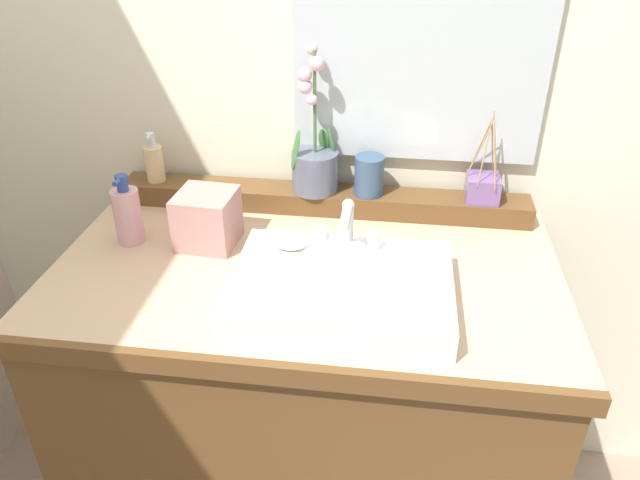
{
  "coord_description": "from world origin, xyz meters",
  "views": [
    {
      "loc": [
        0.18,
        -1.11,
        1.6
      ],
      "look_at": [
        0.04,
        -0.04,
        0.96
      ],
      "focal_mm": 33.78,
      "sensor_mm": 36.0,
      "label": 1
    }
  ],
  "objects_px": {
    "tissue_box": "(207,219)",
    "soap_bar": "(290,244)",
    "tumbler_cup": "(369,175)",
    "reed_diffuser": "(482,187)",
    "soap_dispenser": "(154,162)",
    "potted_plant": "(315,160)",
    "lotion_bottle": "(128,214)",
    "sink_basin": "(341,291)"
  },
  "relations": [
    {
      "from": "sink_basin",
      "to": "lotion_bottle",
      "type": "bearing_deg",
      "value": 160.72
    },
    {
      "from": "tumbler_cup",
      "to": "reed_diffuser",
      "type": "distance_m",
      "value": 0.28
    },
    {
      "from": "soap_dispenser",
      "to": "lotion_bottle",
      "type": "height_order",
      "value": "soap_dispenser"
    },
    {
      "from": "soap_bar",
      "to": "lotion_bottle",
      "type": "bearing_deg",
      "value": 167.98
    },
    {
      "from": "sink_basin",
      "to": "lotion_bottle",
      "type": "relative_size",
      "value": 2.58
    },
    {
      "from": "soap_bar",
      "to": "potted_plant",
      "type": "relative_size",
      "value": 0.19
    },
    {
      "from": "potted_plant",
      "to": "sink_basin",
      "type": "bearing_deg",
      "value": -74.66
    },
    {
      "from": "sink_basin",
      "to": "reed_diffuser",
      "type": "relative_size",
      "value": 1.92
    },
    {
      "from": "soap_bar",
      "to": "lotion_bottle",
      "type": "xyz_separation_m",
      "value": [
        -0.4,
        0.08,
        -0.0
      ]
    },
    {
      "from": "tumbler_cup",
      "to": "reed_diffuser",
      "type": "relative_size",
      "value": 0.44
    },
    {
      "from": "soap_bar",
      "to": "soap_dispenser",
      "type": "bearing_deg",
      "value": 143.46
    },
    {
      "from": "potted_plant",
      "to": "tissue_box",
      "type": "relative_size",
      "value": 2.82
    },
    {
      "from": "soap_dispenser",
      "to": "tissue_box",
      "type": "bearing_deg",
      "value": -45.53
    },
    {
      "from": "reed_diffuser",
      "to": "soap_dispenser",
      "type": "bearing_deg",
      "value": 179.92
    },
    {
      "from": "lotion_bottle",
      "to": "tissue_box",
      "type": "distance_m",
      "value": 0.19
    },
    {
      "from": "lotion_bottle",
      "to": "soap_bar",
      "type": "bearing_deg",
      "value": -12.02
    },
    {
      "from": "potted_plant",
      "to": "reed_diffuser",
      "type": "relative_size",
      "value": 1.6
    },
    {
      "from": "potted_plant",
      "to": "lotion_bottle",
      "type": "height_order",
      "value": "potted_plant"
    },
    {
      "from": "soap_bar",
      "to": "lotion_bottle",
      "type": "distance_m",
      "value": 0.41
    },
    {
      "from": "tissue_box",
      "to": "tumbler_cup",
      "type": "bearing_deg",
      "value": 28.97
    },
    {
      "from": "soap_bar",
      "to": "reed_diffuser",
      "type": "height_order",
      "value": "reed_diffuser"
    },
    {
      "from": "tissue_box",
      "to": "soap_bar",
      "type": "bearing_deg",
      "value": -25.61
    },
    {
      "from": "sink_basin",
      "to": "soap_dispenser",
      "type": "xyz_separation_m",
      "value": [
        -0.54,
        0.4,
        0.08
      ]
    },
    {
      "from": "potted_plant",
      "to": "soap_dispenser",
      "type": "distance_m",
      "value": 0.43
    },
    {
      "from": "potted_plant",
      "to": "lotion_bottle",
      "type": "distance_m",
      "value": 0.47
    },
    {
      "from": "tissue_box",
      "to": "reed_diffuser",
      "type": "bearing_deg",
      "value": 17.6
    },
    {
      "from": "tumbler_cup",
      "to": "reed_diffuser",
      "type": "height_order",
      "value": "reed_diffuser"
    },
    {
      "from": "soap_dispenser",
      "to": "tumbler_cup",
      "type": "height_order",
      "value": "soap_dispenser"
    },
    {
      "from": "soap_bar",
      "to": "lotion_bottle",
      "type": "relative_size",
      "value": 0.41
    },
    {
      "from": "soap_dispenser",
      "to": "tissue_box",
      "type": "xyz_separation_m",
      "value": [
        0.2,
        -0.2,
        -0.04
      ]
    },
    {
      "from": "sink_basin",
      "to": "reed_diffuser",
      "type": "distance_m",
      "value": 0.51
    },
    {
      "from": "soap_dispenser",
      "to": "reed_diffuser",
      "type": "relative_size",
      "value": 0.58
    },
    {
      "from": "soap_bar",
      "to": "potted_plant",
      "type": "distance_m",
      "value": 0.31
    },
    {
      "from": "reed_diffuser",
      "to": "tumbler_cup",
      "type": "bearing_deg",
      "value": -179.29
    },
    {
      "from": "soap_dispenser",
      "to": "tissue_box",
      "type": "distance_m",
      "value": 0.29
    },
    {
      "from": "soap_dispenser",
      "to": "reed_diffuser",
      "type": "height_order",
      "value": "reed_diffuser"
    },
    {
      "from": "soap_dispenser",
      "to": "reed_diffuser",
      "type": "xyz_separation_m",
      "value": [
        0.84,
        -0.0,
        -0.02
      ]
    },
    {
      "from": "potted_plant",
      "to": "tumbler_cup",
      "type": "height_order",
      "value": "potted_plant"
    },
    {
      "from": "soap_dispenser",
      "to": "tumbler_cup",
      "type": "distance_m",
      "value": 0.56
    },
    {
      "from": "lotion_bottle",
      "to": "tissue_box",
      "type": "bearing_deg",
      "value": 5.38
    },
    {
      "from": "soap_bar",
      "to": "sink_basin",
      "type": "bearing_deg",
      "value": -38.67
    },
    {
      "from": "soap_bar",
      "to": "tumbler_cup",
      "type": "height_order",
      "value": "tumbler_cup"
    }
  ]
}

